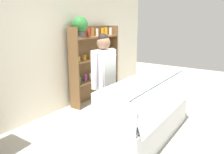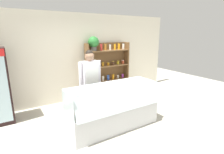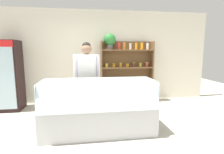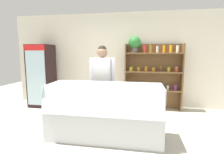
{
  "view_description": "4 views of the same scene",
  "coord_description": "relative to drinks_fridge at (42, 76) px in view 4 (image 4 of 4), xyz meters",
  "views": [
    {
      "loc": [
        -3.26,
        -1.41,
        1.91
      ],
      "look_at": [
        -0.41,
        0.53,
        1.03
      ],
      "focal_mm": 35.0,
      "sensor_mm": 36.0,
      "label": 1
    },
    {
      "loc": [
        -2.1,
        -3.08,
        2.11
      ],
      "look_at": [
        0.16,
        0.55,
        1.03
      ],
      "focal_mm": 28.0,
      "sensor_mm": 36.0,
      "label": 2
    },
    {
      "loc": [
        -0.36,
        -3.12,
        1.54
      ],
      "look_at": [
        0.17,
        0.52,
        0.98
      ],
      "focal_mm": 28.0,
      "sensor_mm": 36.0,
      "label": 3
    },
    {
      "loc": [
        0.5,
        -3.01,
        1.56
      ],
      "look_at": [
        -0.14,
        0.73,
        1.04
      ],
      "focal_mm": 28.0,
      "sensor_mm": 36.0,
      "label": 4
    }
  ],
  "objects": [
    {
      "name": "back_wall",
      "position": [
        2.38,
        0.52,
        0.45
      ],
      "size": [
        6.8,
        0.1,
        2.7
      ],
      "primitive_type": "cube",
      "color": "silver",
      "rests_on": "ground"
    },
    {
      "name": "ground_plane",
      "position": [
        2.38,
        -1.63,
        -0.9
      ],
      "size": [
        12.0,
        12.0,
        0.0
      ],
      "primitive_type": "plane",
      "color": "#B7B2A3"
    },
    {
      "name": "deli_display_case",
      "position": [
        2.22,
        -1.63,
        -0.58
      ],
      "size": [
        2.07,
        0.78,
        1.01
      ],
      "color": "silver",
      "rests_on": "ground"
    },
    {
      "name": "drinks_fridge",
      "position": [
        0.0,
        0.0,
        0.0
      ],
      "size": [
        0.65,
        0.58,
        1.79
      ],
      "color": "black",
      "rests_on": "ground"
    },
    {
      "name": "shelving_unit",
      "position": [
        3.08,
        0.25,
        0.28
      ],
      "size": [
        1.53,
        0.34,
        2.01
      ],
      "color": "brown",
      "rests_on": "ground"
    },
    {
      "name": "shop_clerk",
      "position": [
        2.02,
        -0.9,
        0.12
      ],
      "size": [
        0.58,
        0.25,
        1.72
      ],
      "color": "#4C4233",
      "rests_on": "ground"
    }
  ]
}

